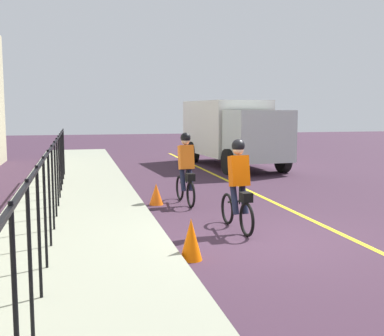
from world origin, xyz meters
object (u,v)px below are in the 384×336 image
at_px(cyclist_follow, 238,186).
at_px(box_truck_background, 232,130).
at_px(traffic_cone_far, 191,239).
at_px(traffic_cone_near, 156,194).
at_px(cyclist_lead, 186,169).

relative_size(cyclist_follow, box_truck_background, 0.27).
bearing_deg(traffic_cone_far, box_truck_background, -20.67).
bearing_deg(traffic_cone_near, cyclist_lead, -99.23).
bearing_deg(traffic_cone_far, traffic_cone_near, -2.24).
xyz_separation_m(traffic_cone_near, traffic_cone_far, (-4.66, 0.18, 0.07)).
bearing_deg(cyclist_lead, traffic_cone_far, 165.46).
bearing_deg(cyclist_follow, box_truck_background, -20.18).
relative_size(cyclist_follow, traffic_cone_far, 2.69).
xyz_separation_m(cyclist_follow, traffic_cone_far, (-1.61, 1.33, -0.57)).
relative_size(cyclist_lead, traffic_cone_near, 3.38).
bearing_deg(box_truck_background, traffic_cone_near, -34.65).
relative_size(box_truck_background, traffic_cone_far, 10.13).
bearing_deg(cyclist_lead, box_truck_background, -28.52).
distance_m(cyclist_lead, traffic_cone_near, 0.99).
bearing_deg(box_truck_background, cyclist_follow, -21.63).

